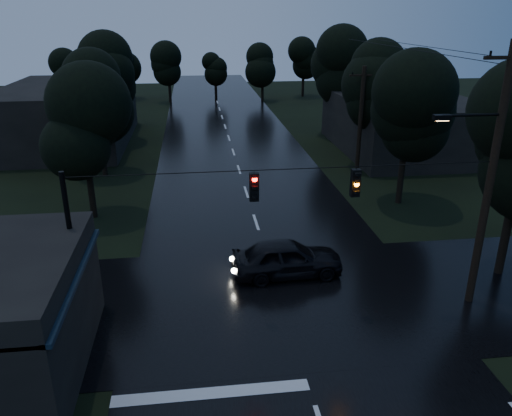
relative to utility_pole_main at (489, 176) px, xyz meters
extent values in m
cube|color=black|center=(-7.41, 19.00, -5.26)|extent=(12.00, 120.00, 0.02)
cube|color=black|center=(-7.41, 1.00, -5.26)|extent=(60.00, 9.00, 0.02)
cube|color=black|center=(-14.41, -2.00, -2.06)|extent=(0.30, 7.00, 0.15)
cylinder|color=black|center=(-14.61, -5.00, -3.76)|extent=(0.10, 0.10, 3.00)
cylinder|color=black|center=(-14.61, 1.00, -3.76)|extent=(0.10, 0.10, 3.00)
cube|color=#EAAA5D|center=(-14.46, -3.50, -2.76)|extent=(0.06, 1.60, 0.50)
cube|color=#EAAA5D|center=(-14.46, -0.80, -2.76)|extent=(0.06, 1.20, 0.50)
cube|color=black|center=(6.59, 23.00, -3.06)|extent=(10.00, 14.00, 4.40)
cube|color=black|center=(-21.41, 29.00, -2.76)|extent=(10.00, 16.00, 5.00)
cylinder|color=black|center=(0.09, 0.00, -0.26)|extent=(0.30, 0.30, 10.00)
cube|color=black|center=(0.09, 0.00, 4.14)|extent=(2.00, 0.12, 0.12)
cylinder|color=black|center=(-1.01, 0.00, 2.24)|extent=(2.20, 0.10, 0.10)
cube|color=black|center=(-2.11, 0.00, 2.19)|extent=(0.60, 0.25, 0.18)
cube|color=#FFB266|center=(-2.11, 0.00, 2.09)|extent=(0.45, 0.18, 0.03)
cylinder|color=black|center=(0.89, 17.00, -1.51)|extent=(0.30, 0.30, 7.50)
cube|color=black|center=(0.89, 17.00, 1.64)|extent=(2.00, 0.12, 0.12)
cylinder|color=black|center=(-14.91, 0.00, -2.26)|extent=(0.18, 0.18, 6.00)
cylinder|color=black|center=(-7.41, 0.00, 0.54)|extent=(15.00, 0.03, 0.03)
cube|color=black|center=(-8.61, 0.00, -0.06)|extent=(0.32, 0.25, 1.00)
sphere|color=#FF0C07|center=(-8.61, -0.15, -0.06)|extent=(0.18, 0.18, 0.18)
cube|color=black|center=(-5.01, 0.00, -0.06)|extent=(0.32, 0.25, 1.00)
sphere|color=orange|center=(-5.01, -0.15, -0.06)|extent=(0.18, 0.18, 0.18)
cylinder|color=black|center=(2.59, 2.00, -3.86)|extent=(0.36, 0.36, 2.80)
cylinder|color=black|center=(-16.41, 11.00, -4.03)|extent=(0.36, 0.36, 2.45)
sphere|color=black|center=(-16.41, 11.00, -1.06)|extent=(3.92, 3.92, 3.92)
sphere|color=black|center=(-16.41, 11.00, -0.01)|extent=(3.92, 3.92, 3.92)
sphere|color=black|center=(-16.41, 11.00, 1.04)|extent=(3.92, 3.92, 3.92)
cylinder|color=black|center=(-17.01, 19.00, -3.95)|extent=(0.36, 0.36, 2.62)
sphere|color=black|center=(-17.01, 19.00, -0.76)|extent=(4.20, 4.20, 4.20)
sphere|color=black|center=(-17.01, 19.00, 0.37)|extent=(4.20, 4.20, 4.20)
sphere|color=black|center=(-17.01, 19.00, 1.49)|extent=(4.20, 4.20, 4.20)
cylinder|color=black|center=(-17.61, 29.00, -3.86)|extent=(0.36, 0.36, 2.80)
sphere|color=black|center=(-17.61, 29.00, -0.46)|extent=(4.48, 4.48, 4.48)
sphere|color=black|center=(-17.61, 29.00, 0.74)|extent=(4.48, 4.48, 4.48)
sphere|color=black|center=(-17.61, 29.00, 1.94)|extent=(4.48, 4.48, 4.48)
cylinder|color=black|center=(1.59, 11.00, -3.95)|extent=(0.36, 0.36, 2.62)
sphere|color=black|center=(1.59, 11.00, -0.76)|extent=(4.20, 4.20, 4.20)
sphere|color=black|center=(1.59, 11.00, 0.37)|extent=(4.20, 4.20, 4.20)
sphere|color=black|center=(1.59, 11.00, 1.49)|extent=(4.20, 4.20, 4.20)
cylinder|color=black|center=(2.19, 19.00, -3.86)|extent=(0.36, 0.36, 2.80)
sphere|color=black|center=(2.19, 19.00, -0.46)|extent=(4.48, 4.48, 4.48)
sphere|color=black|center=(2.19, 19.00, 0.74)|extent=(4.48, 4.48, 4.48)
sphere|color=black|center=(2.19, 19.00, 1.94)|extent=(4.48, 4.48, 4.48)
cylinder|color=black|center=(2.79, 29.00, -3.77)|extent=(0.36, 0.36, 2.97)
sphere|color=black|center=(2.79, 29.00, -0.16)|extent=(4.76, 4.76, 4.76)
sphere|color=black|center=(2.79, 29.00, 1.12)|extent=(4.76, 4.76, 4.76)
sphere|color=black|center=(2.79, 29.00, 2.39)|extent=(4.76, 4.76, 4.76)
imported|color=black|center=(-6.79, 3.00, -4.44)|extent=(4.89, 2.12, 1.64)
camera|label=1|loc=(-10.58, -16.11, 5.53)|focal=35.00mm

